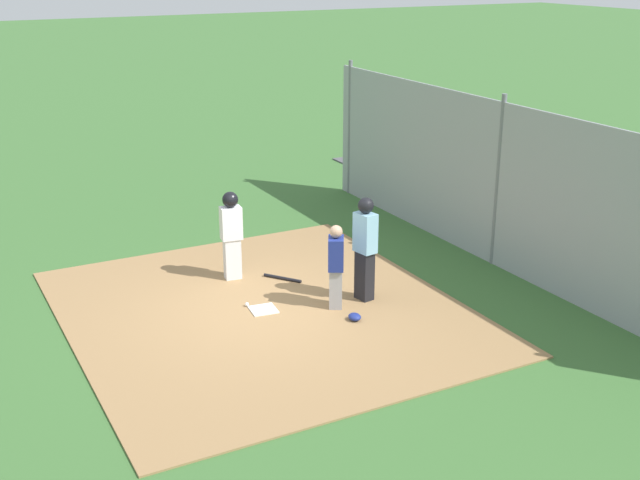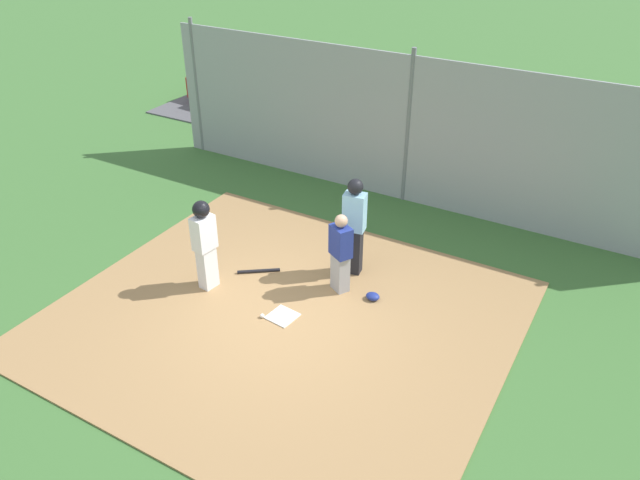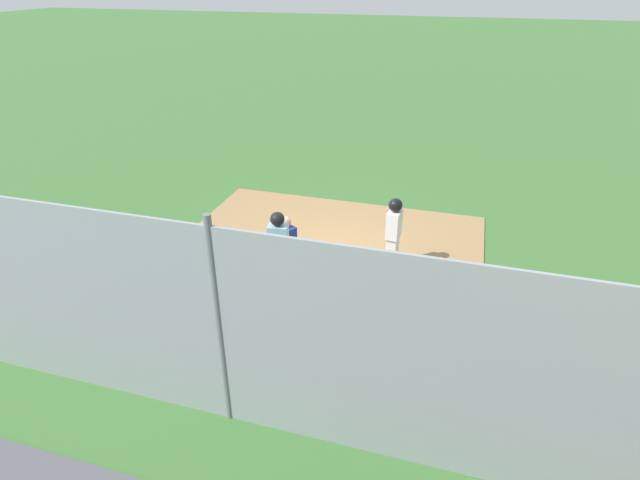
{
  "view_description": "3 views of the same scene",
  "coord_description": "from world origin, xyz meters",
  "px_view_note": "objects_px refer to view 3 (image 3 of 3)",
  "views": [
    {
      "loc": [
        -11.63,
        5.05,
        5.78
      ],
      "look_at": [
        0.54,
        -1.38,
        0.91
      ],
      "focal_mm": 45.41,
      "sensor_mm": 36.0,
      "label": 1
    },
    {
      "loc": [
        -4.59,
        6.72,
        6.41
      ],
      "look_at": [
        -0.04,
        -1.17,
        0.91
      ],
      "focal_mm": 34.85,
      "sensor_mm": 36.0,
      "label": 2
    },
    {
      "loc": [
        2.83,
        -9.76,
        5.91
      ],
      "look_at": [
        0.17,
        -0.81,
        0.89
      ],
      "focal_mm": 28.31,
      "sensor_mm": 36.0,
      "label": 3
    }
  ],
  "objects_px": {
    "home_plate": "(323,255)",
    "catcher_mask": "(260,272)",
    "catcher": "(287,248)",
    "runner": "(394,229)",
    "baseball": "(336,252)",
    "baseball_bat": "(361,282)",
    "umpire": "(279,253)"
  },
  "relations": [
    {
      "from": "baseball_bat",
      "to": "baseball",
      "type": "xyz_separation_m",
      "value": [
        -0.81,
        1.07,
        0.01
      ]
    },
    {
      "from": "catcher",
      "to": "catcher_mask",
      "type": "xyz_separation_m",
      "value": [
        -0.63,
        -0.01,
        -0.7
      ]
    },
    {
      "from": "home_plate",
      "to": "catcher_mask",
      "type": "height_order",
      "value": "catcher_mask"
    },
    {
      "from": "home_plate",
      "to": "runner",
      "type": "height_order",
      "value": "runner"
    },
    {
      "from": "home_plate",
      "to": "catcher_mask",
      "type": "distance_m",
      "value": 1.6
    },
    {
      "from": "home_plate",
      "to": "baseball",
      "type": "height_order",
      "value": "baseball"
    },
    {
      "from": "runner",
      "to": "catcher_mask",
      "type": "height_order",
      "value": "runner"
    },
    {
      "from": "runner",
      "to": "baseball_bat",
      "type": "bearing_deg",
      "value": 64.41
    },
    {
      "from": "baseball",
      "to": "catcher_mask",
      "type": "bearing_deg",
      "value": -134.73
    },
    {
      "from": "umpire",
      "to": "baseball",
      "type": "distance_m",
      "value": 2.28
    },
    {
      "from": "home_plate",
      "to": "baseball_bat",
      "type": "relative_size",
      "value": 0.56
    },
    {
      "from": "umpire",
      "to": "catcher_mask",
      "type": "xyz_separation_m",
      "value": [
        -0.7,
        0.6,
        -0.93
      ]
    },
    {
      "from": "catcher_mask",
      "to": "baseball",
      "type": "bearing_deg",
      "value": 45.27
    },
    {
      "from": "baseball_bat",
      "to": "runner",
      "type": "bearing_deg",
      "value": -159.46
    },
    {
      "from": "baseball_bat",
      "to": "baseball",
      "type": "bearing_deg",
      "value": -88.94
    },
    {
      "from": "home_plate",
      "to": "baseball_bat",
      "type": "xyz_separation_m",
      "value": [
        1.09,
        -0.88,
        0.02
      ]
    },
    {
      "from": "catcher",
      "to": "baseball",
      "type": "height_order",
      "value": "catcher"
    },
    {
      "from": "home_plate",
      "to": "runner",
      "type": "relative_size",
      "value": 0.26
    },
    {
      "from": "runner",
      "to": "baseball",
      "type": "height_order",
      "value": "runner"
    },
    {
      "from": "catcher_mask",
      "to": "baseball",
      "type": "relative_size",
      "value": 3.24
    },
    {
      "from": "home_plate",
      "to": "umpire",
      "type": "bearing_deg",
      "value": -102.12
    },
    {
      "from": "catcher",
      "to": "baseball_bat",
      "type": "relative_size",
      "value": 1.9
    },
    {
      "from": "baseball",
      "to": "home_plate",
      "type": "bearing_deg",
      "value": -145.88
    },
    {
      "from": "baseball_bat",
      "to": "baseball",
      "type": "distance_m",
      "value": 1.34
    },
    {
      "from": "umpire",
      "to": "catcher",
      "type": "bearing_deg",
      "value": -3.88
    },
    {
      "from": "runner",
      "to": "catcher_mask",
      "type": "relative_size",
      "value": 7.02
    },
    {
      "from": "catcher",
      "to": "umpire",
      "type": "height_order",
      "value": "umpire"
    },
    {
      "from": "runner",
      "to": "home_plate",
      "type": "bearing_deg",
      "value": 4.22
    },
    {
      "from": "home_plate",
      "to": "umpire",
      "type": "xyz_separation_m",
      "value": [
        -0.38,
        -1.78,
        0.98
      ]
    },
    {
      "from": "baseball_bat",
      "to": "catcher_mask",
      "type": "relative_size",
      "value": 3.25
    },
    {
      "from": "catcher",
      "to": "baseball_bat",
      "type": "height_order",
      "value": "catcher"
    },
    {
      "from": "catcher",
      "to": "runner",
      "type": "relative_size",
      "value": 0.88
    }
  ]
}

